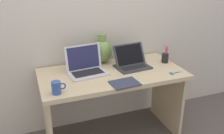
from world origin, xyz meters
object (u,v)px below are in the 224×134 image
green_vase (102,51)px  scissors (174,73)px  coffee_mug (57,88)px  pen_cup (165,58)px  laptop_right (131,61)px  notebook_stack (125,83)px  laptop_left (86,66)px

green_vase → scissors: (0.52, -0.51, -0.12)m
coffee_mug → pen_cup: pen_cup is taller
coffee_mug → pen_cup: 1.17m
laptop_right → notebook_stack: 0.39m
coffee_mug → notebook_stack: bearing=-2.9°
scissors → laptop_left: bearing=157.9°
laptop_right → coffee_mug: bearing=-158.4°
coffee_mug → laptop_left: bearing=45.3°
coffee_mug → laptop_right: bearing=21.6°
coffee_mug → pen_cup: bearing=14.1°
green_vase → pen_cup: (0.59, -0.23, -0.07)m
laptop_left → scissors: (0.75, -0.31, -0.06)m
pen_cup → scissors: size_ratio=1.26×
laptop_right → pen_cup: 0.37m
laptop_right → notebook_stack: laptop_right is taller
notebook_stack → pen_cup: pen_cup is taller
laptop_left → notebook_stack: laptop_left is taller
laptop_right → coffee_mug: size_ratio=3.03×
laptop_left → laptop_right: (0.45, -0.02, -0.01)m
pen_cup → laptop_left: bearing=177.8°
green_vase → notebook_stack: green_vase is taller
laptop_left → coffee_mug: 0.45m
pen_cup → scissors: bearing=-104.3°
notebook_stack → scissors: notebook_stack is taller
notebook_stack → pen_cup: (0.58, 0.31, 0.04)m
green_vase → scissors: green_vase is taller
green_vase → coffee_mug: bearing=-136.4°
laptop_right → green_vase: green_vase is taller
pen_cup → coffee_mug: bearing=-165.9°
laptop_left → coffee_mug: (-0.31, -0.32, -0.02)m
green_vase → laptop_right: bearing=-44.3°
notebook_stack → scissors: 0.51m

